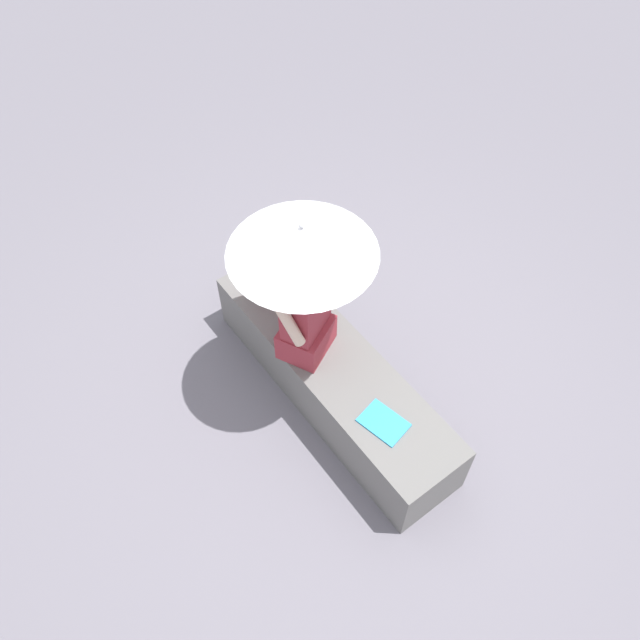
{
  "coord_description": "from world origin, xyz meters",
  "views": [
    {
      "loc": [
        1.84,
        -1.48,
        3.96
      ],
      "look_at": [
        -0.09,
        -0.04,
        0.82
      ],
      "focal_mm": 36.34,
      "sensor_mm": 36.0,
      "label": 1
    }
  ],
  "objects_px": {
    "parasol": "(302,241)",
    "magazine": "(384,423)",
    "person_seated": "(305,310)",
    "handbag_black": "(278,275)"
  },
  "relations": [
    {
      "from": "person_seated",
      "to": "parasol",
      "type": "xyz_separation_m",
      "value": [
        -0.02,
        0.0,
        0.59
      ]
    },
    {
      "from": "handbag_black",
      "to": "magazine",
      "type": "xyz_separation_m",
      "value": [
        1.24,
        -0.08,
        -0.17
      ]
    },
    {
      "from": "parasol",
      "to": "magazine",
      "type": "relative_size",
      "value": 3.94
    },
    {
      "from": "person_seated",
      "to": "handbag_black",
      "type": "bearing_deg",
      "value": 165.99
    },
    {
      "from": "handbag_black",
      "to": "magazine",
      "type": "bearing_deg",
      "value": -3.82
    },
    {
      "from": "parasol",
      "to": "magazine",
      "type": "bearing_deg",
      "value": 2.99
    },
    {
      "from": "magazine",
      "to": "person_seated",
      "type": "bearing_deg",
      "value": 170.94
    },
    {
      "from": "parasol",
      "to": "person_seated",
      "type": "bearing_deg",
      "value": -8.99
    },
    {
      "from": "handbag_black",
      "to": "magazine",
      "type": "distance_m",
      "value": 1.25
    },
    {
      "from": "magazine",
      "to": "handbag_black",
      "type": "bearing_deg",
      "value": 163.87
    }
  ]
}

